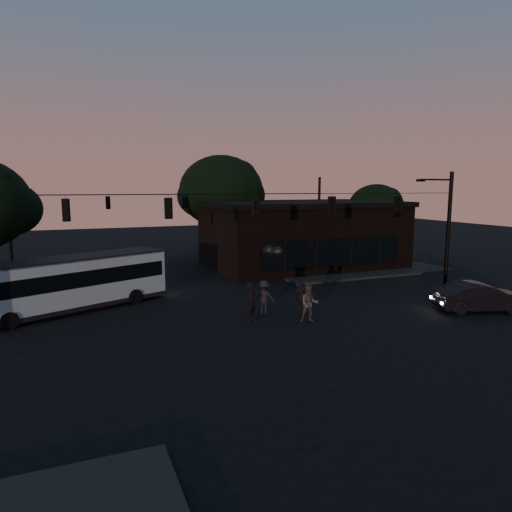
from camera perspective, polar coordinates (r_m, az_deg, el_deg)
name	(u,v)px	position (r m, az deg, el deg)	size (l,w,h in m)	color
ground	(290,334)	(20.85, 4.24, -9.71)	(120.00, 120.00, 0.00)	black
sidewalk_far_right	(344,266)	(38.50, 10.94, -1.25)	(14.00, 10.00, 0.15)	black
building	(301,234)	(38.32, 5.67, 2.79)	(15.40, 10.41, 5.40)	black
tree_behind	(221,191)	(41.73, -4.35, 8.07)	(7.60, 7.60, 9.43)	black
tree_right	(376,208)	(44.73, 14.76, 5.85)	(5.20, 5.20, 6.86)	black
signal_rig_near	(256,228)	(23.54, 0.00, 3.49)	(26.24, 0.30, 7.50)	black
signal_rig_far	(184,216)	(38.79, -9.04, 5.01)	(26.24, 0.30, 7.50)	black
bus	(72,281)	(26.15, -22.00, -2.88)	(10.37, 6.36, 2.90)	#97B2C0
car	(480,297)	(27.02, 26.26, -4.63)	(1.64, 4.70, 1.55)	black
pedestrian_a	(251,302)	(22.47, -0.63, -5.79)	(0.70, 0.46, 1.91)	black
pedestrian_b	(309,304)	(22.52, 6.68, -5.92)	(0.89, 0.70, 1.84)	#4D4846
pedestrian_c	(302,298)	(23.65, 5.73, -5.22)	(1.07, 0.44, 1.82)	black
pedestrian_d	(264,297)	(23.82, 0.98, -5.17)	(1.13, 0.65, 1.75)	black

